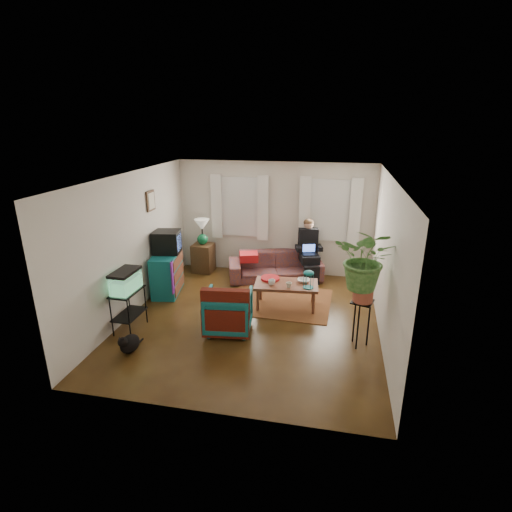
% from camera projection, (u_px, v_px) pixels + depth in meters
% --- Properties ---
extents(floor, '(4.50, 5.00, 0.01)m').
position_uv_depth(floor, '(252.00, 320.00, 7.32)').
color(floor, '#4F2B14').
rests_on(floor, ground).
extents(ceiling, '(4.50, 5.00, 0.01)m').
position_uv_depth(ceiling, '(251.00, 177.00, 6.47)').
color(ceiling, white).
rests_on(ceiling, wall_back).
extents(wall_back, '(4.50, 0.01, 2.60)m').
position_uv_depth(wall_back, '(274.00, 219.00, 9.21)').
color(wall_back, silver).
rests_on(wall_back, floor).
extents(wall_front, '(4.50, 0.01, 2.60)m').
position_uv_depth(wall_front, '(205.00, 320.00, 4.58)').
color(wall_front, silver).
rests_on(wall_front, floor).
extents(wall_left, '(0.01, 5.00, 2.60)m').
position_uv_depth(wall_left, '(132.00, 245.00, 7.32)').
color(wall_left, silver).
rests_on(wall_left, floor).
extents(wall_right, '(0.01, 5.00, 2.60)m').
position_uv_depth(wall_right, '(387.00, 261.00, 6.47)').
color(wall_right, silver).
rests_on(wall_right, floor).
extents(window_left, '(1.08, 0.04, 1.38)m').
position_uv_depth(window_left, '(240.00, 207.00, 9.26)').
color(window_left, white).
rests_on(window_left, wall_back).
extents(window_right, '(1.08, 0.04, 1.38)m').
position_uv_depth(window_right, '(330.00, 211.00, 8.87)').
color(window_right, white).
rests_on(window_right, wall_back).
extents(curtains_left, '(1.36, 0.06, 1.50)m').
position_uv_depth(curtains_left, '(239.00, 208.00, 9.19)').
color(curtains_left, white).
rests_on(curtains_left, wall_back).
extents(curtains_right, '(1.36, 0.06, 1.50)m').
position_uv_depth(curtains_right, '(330.00, 211.00, 8.80)').
color(curtains_right, white).
rests_on(curtains_right, wall_back).
extents(picture_frame, '(0.04, 0.32, 0.40)m').
position_uv_depth(picture_frame, '(151.00, 201.00, 7.89)').
color(picture_frame, '#3D2616').
rests_on(picture_frame, wall_left).
extents(area_rug, '(2.06, 1.67, 0.01)m').
position_uv_depth(area_rug, '(280.00, 301.00, 8.05)').
color(area_rug, brown).
rests_on(area_rug, floor).
extents(sofa, '(2.24, 1.39, 0.82)m').
position_uv_depth(sofa, '(275.00, 262.00, 9.06)').
color(sofa, brown).
rests_on(sofa, floor).
extents(seated_person, '(0.69, 0.77, 1.25)m').
position_uv_depth(seated_person, '(308.00, 252.00, 9.05)').
color(seated_person, black).
rests_on(seated_person, sofa).
extents(side_table, '(0.48, 0.48, 0.68)m').
position_uv_depth(side_table, '(203.00, 258.00, 9.54)').
color(side_table, '#432F19').
rests_on(side_table, floor).
extents(table_lamp, '(0.36, 0.36, 0.62)m').
position_uv_depth(table_lamp, '(202.00, 233.00, 9.33)').
color(table_lamp, white).
rests_on(table_lamp, side_table).
extents(dresser, '(0.63, 1.02, 0.86)m').
position_uv_depth(dresser, '(167.00, 273.00, 8.33)').
color(dresser, navy).
rests_on(dresser, floor).
extents(crt_tv, '(0.60, 0.56, 0.46)m').
position_uv_depth(crt_tv, '(167.00, 242.00, 8.20)').
color(crt_tv, black).
rests_on(crt_tv, dresser).
extents(aquarium_stand, '(0.38, 0.66, 0.72)m').
position_uv_depth(aquarium_stand, '(129.00, 310.00, 6.88)').
color(aquarium_stand, black).
rests_on(aquarium_stand, floor).
extents(aquarium, '(0.34, 0.60, 0.38)m').
position_uv_depth(aquarium, '(126.00, 281.00, 6.70)').
color(aquarium, '#7FD899').
rests_on(aquarium, aquarium_stand).
extents(black_cat, '(0.31, 0.43, 0.35)m').
position_uv_depth(black_cat, '(130.00, 342.00, 6.26)').
color(black_cat, black).
rests_on(black_cat, floor).
extents(armchair, '(0.85, 0.81, 0.79)m').
position_uv_depth(armchair, '(228.00, 309.00, 6.84)').
color(armchair, '#136172').
rests_on(armchair, floor).
extents(serape_throw, '(0.81, 0.27, 0.65)m').
position_uv_depth(serape_throw, '(225.00, 309.00, 6.50)').
color(serape_throw, '#9E0A0A').
rests_on(serape_throw, armchair).
extents(coffee_table, '(1.25, 0.75, 0.50)m').
position_uv_depth(coffee_table, '(286.00, 295.00, 7.74)').
color(coffee_table, brown).
rests_on(coffee_table, floor).
extents(cup_a, '(0.15, 0.15, 0.11)m').
position_uv_depth(cup_a, '(272.00, 282.00, 7.57)').
color(cup_a, white).
rests_on(cup_a, coffee_table).
extents(cup_b, '(0.12, 0.12, 0.10)m').
position_uv_depth(cup_b, '(289.00, 285.00, 7.45)').
color(cup_b, beige).
rests_on(cup_b, coffee_table).
extents(bowl, '(0.25, 0.25, 0.06)m').
position_uv_depth(bowl, '(304.00, 280.00, 7.72)').
color(bowl, white).
rests_on(bowl, coffee_table).
extents(snack_tray, '(0.40, 0.40, 0.04)m').
position_uv_depth(snack_tray, '(270.00, 278.00, 7.84)').
color(snack_tray, '#B21414').
rests_on(snack_tray, coffee_table).
extents(birdcage, '(0.21, 0.21, 0.35)m').
position_uv_depth(birdcage, '(308.00, 279.00, 7.40)').
color(birdcage, '#115B6B').
rests_on(birdcage, coffee_table).
extents(plant_stand, '(0.42, 0.42, 0.79)m').
position_uv_depth(plant_stand, '(360.00, 323.00, 6.37)').
color(plant_stand, black).
rests_on(plant_stand, floor).
extents(potted_plant, '(1.09, 1.02, 1.00)m').
position_uv_depth(potted_plant, '(365.00, 269.00, 6.06)').
color(potted_plant, '#599947').
rests_on(potted_plant, plant_stand).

